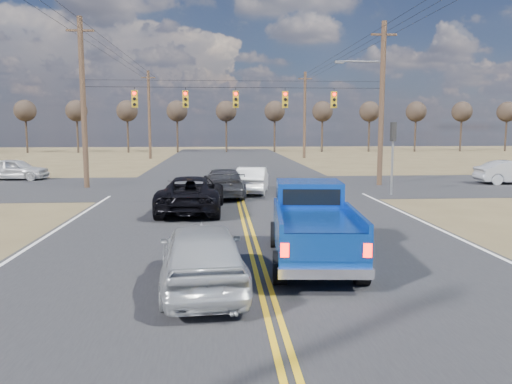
{
  "coord_description": "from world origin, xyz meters",
  "views": [
    {
      "loc": [
        -1.0,
        -12.49,
        3.65
      ],
      "look_at": [
        0.2,
        3.92,
        1.5
      ],
      "focal_mm": 35.0,
      "sensor_mm": 36.0,
      "label": 1
    }
  ],
  "objects": [
    {
      "name": "road_main",
      "position": [
        0.0,
        10.0,
        0.0
      ],
      "size": [
        14.0,
        120.0,
        0.02
      ],
      "primitive_type": "cube",
      "color": "#28282B",
      "rests_on": "ground"
    },
    {
      "name": "black_suv",
      "position": [
        -2.22,
        8.91,
        0.78
      ],
      "size": [
        2.81,
        5.74,
        1.57
      ],
      "primitive_type": "imported",
      "rotation": [
        0.0,
        0.0,
        3.1
      ],
      "color": "black",
      "rests_on": "ground"
    },
    {
      "name": "white_car_queue",
      "position": [
        0.8,
        14.92,
        0.73
      ],
      "size": [
        2.18,
        4.61,
        1.46
      ],
      "primitive_type": "imported",
      "rotation": [
        0.0,
        0.0,
        2.99
      ],
      "color": "silver",
      "rests_on": "ground"
    },
    {
      "name": "utility_poles",
      "position": [
        0.0,
        17.0,
        5.23
      ],
      "size": [
        19.6,
        58.32,
        10.0
      ],
      "color": "#473323",
      "rests_on": "ground"
    },
    {
      "name": "road_cross",
      "position": [
        0.0,
        18.0,
        0.0
      ],
      "size": [
        120.0,
        12.0,
        0.02
      ],
      "primitive_type": "cube",
      "color": "#28282B",
      "rests_on": "ground"
    },
    {
      "name": "dgrey_car_queue",
      "position": [
        -0.8,
        13.53,
        0.75
      ],
      "size": [
        2.3,
        5.24,
        1.5
      ],
      "primitive_type": "imported",
      "rotation": [
        0.0,
        0.0,
        3.18
      ],
      "color": "#2F3034",
      "rests_on": "ground"
    },
    {
      "name": "signal_gantry",
      "position": [
        0.5,
        17.79,
        5.06
      ],
      "size": [
        19.6,
        4.83,
        10.0
      ],
      "color": "#473323",
      "rests_on": "ground"
    },
    {
      "name": "cross_car_west",
      "position": [
        -15.12,
        23.0,
        0.75
      ],
      "size": [
        2.13,
        4.52,
        1.5
      ],
      "primitive_type": "imported",
      "rotation": [
        0.0,
        0.0,
        1.49
      ],
      "color": "silver",
      "rests_on": "ground"
    },
    {
      "name": "ground",
      "position": [
        0.0,
        0.0,
        0.0
      ],
      "size": [
        160.0,
        160.0,
        0.0
      ],
      "primitive_type": "plane",
      "color": "brown",
      "rests_on": "ground"
    },
    {
      "name": "silver_suv",
      "position": [
        -1.41,
        -1.51,
        0.79
      ],
      "size": [
        2.24,
        4.77,
        1.58
      ],
      "primitive_type": "imported",
      "rotation": [
        0.0,
        0.0,
        3.22
      ],
      "color": "#A7ABAF",
      "rests_on": "ground"
    },
    {
      "name": "treeline",
      "position": [
        0.0,
        26.96,
        5.7
      ],
      "size": [
        87.0,
        117.8,
        7.4
      ],
      "color": "#33261C",
      "rests_on": "ground"
    },
    {
      "name": "pickup_truck",
      "position": [
        1.49,
        0.61,
        1.01
      ],
      "size": [
        2.59,
        5.7,
        2.08
      ],
      "rotation": [
        0.0,
        0.0,
        -0.09
      ],
      "color": "black",
      "rests_on": "ground"
    }
  ]
}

